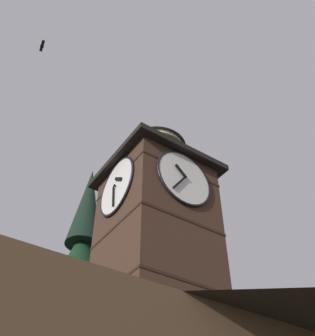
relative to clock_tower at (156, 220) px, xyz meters
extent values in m
cube|color=#422B1E|center=(-0.02, -0.02, -0.96)|extent=(3.58, 3.58, 6.12)
cube|color=black|center=(-0.02, -0.02, -3.29)|extent=(3.62, 3.62, 0.10)
cube|color=black|center=(-0.02, -0.02, -1.00)|extent=(3.62, 3.62, 0.10)
cube|color=black|center=(-0.02, -0.02, 1.30)|extent=(3.62, 3.62, 0.10)
cylinder|color=white|center=(-0.02, 1.80, 0.84)|extent=(2.37, 0.10, 2.37)
torus|color=black|center=(-0.02, 1.83, 0.84)|extent=(2.47, 0.10, 2.47)
cube|color=black|center=(0.19, 1.90, 1.05)|extent=(0.51, 0.04, 0.49)
cube|color=black|center=(0.27, 1.90, 0.45)|extent=(0.64, 0.04, 0.83)
sphere|color=black|center=(-0.02, 1.91, 0.84)|extent=(0.10, 0.10, 0.10)
cylinder|color=white|center=(1.80, -0.02, 0.84)|extent=(0.10, 2.37, 2.37)
torus|color=black|center=(1.83, -0.02, 0.84)|extent=(0.10, 2.47, 2.47)
cube|color=black|center=(1.90, 0.22, 1.01)|extent=(0.04, 0.55, 0.44)
cube|color=black|center=(1.90, -0.07, 0.36)|extent=(0.04, 0.18, 0.97)
sphere|color=black|center=(1.91, -0.02, 0.84)|extent=(0.10, 0.10, 0.10)
cube|color=black|center=(-0.02, -0.02, 2.22)|extent=(4.28, 4.28, 0.25)
cylinder|color=beige|center=(-0.02, -0.02, 3.12)|extent=(2.36, 2.36, 1.56)
cylinder|color=#2D2319|center=(-0.02, -0.02, 2.61)|extent=(2.42, 2.42, 0.10)
cylinder|color=#2D2319|center=(-0.02, -0.02, 3.12)|extent=(2.42, 2.42, 0.10)
cylinder|color=#2D2319|center=(-0.02, -0.02, 3.64)|extent=(2.42, 2.42, 0.10)
cone|color=#2D3847|center=(-0.02, -0.02, 4.46)|extent=(2.66, 2.66, 1.11)
sphere|color=#384251|center=(-0.02, -0.02, 5.12)|extent=(0.16, 0.16, 0.16)
cone|color=#153316|center=(-0.12, -7.31, -2.19)|extent=(4.80, 4.80, 4.83)
cone|color=#11331B|center=(-0.12, -7.31, 1.33)|extent=(3.36, 3.36, 4.67)
cone|color=black|center=(-0.12, -7.31, 5.25)|extent=(1.93, 1.93, 5.34)
ellipsoid|color=black|center=(5.87, -1.22, 8.52)|extent=(0.21, 0.14, 0.11)
cube|color=black|center=(5.89, -1.05, 8.52)|extent=(0.18, 0.34, 0.13)
cube|color=black|center=(5.84, -1.38, 8.52)|extent=(0.18, 0.34, 0.13)
camera|label=1|loc=(7.35, 10.90, -9.06)|focal=43.92mm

